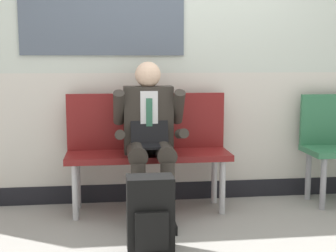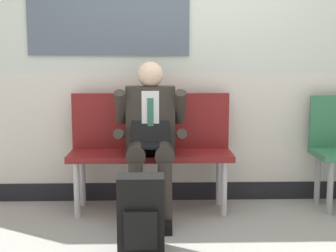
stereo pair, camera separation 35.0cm
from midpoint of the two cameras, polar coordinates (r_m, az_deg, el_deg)
name	(u,v)px [view 1 (the left image)]	position (r m, az deg, el deg)	size (l,w,h in m)	color
ground_plane	(185,218)	(3.81, -0.53, -11.27)	(18.00, 18.00, 0.00)	gray
station_wall	(174,49)	(4.16, -1.67, 9.38)	(5.03, 0.16, 2.71)	beige
bench_with_person	(148,142)	(3.93, -5.07, -2.03)	(1.35, 0.42, 0.98)	maroon
person_seated	(150,135)	(3.71, -4.97, -1.10)	(0.57, 0.70, 1.25)	#2D2823
backpack	(150,215)	(3.13, -5.44, -10.85)	(0.31, 0.23, 0.51)	black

